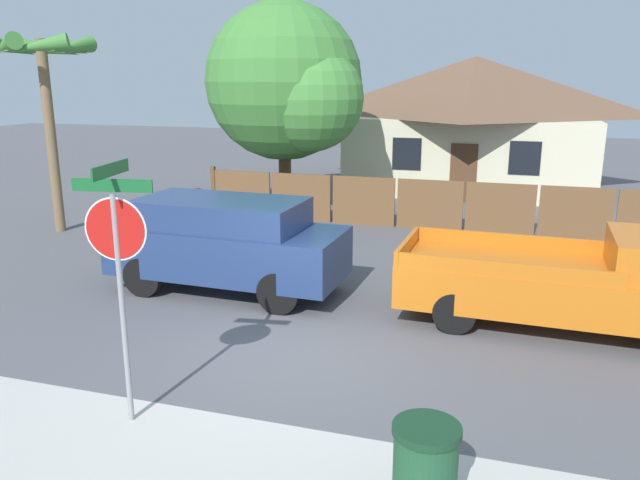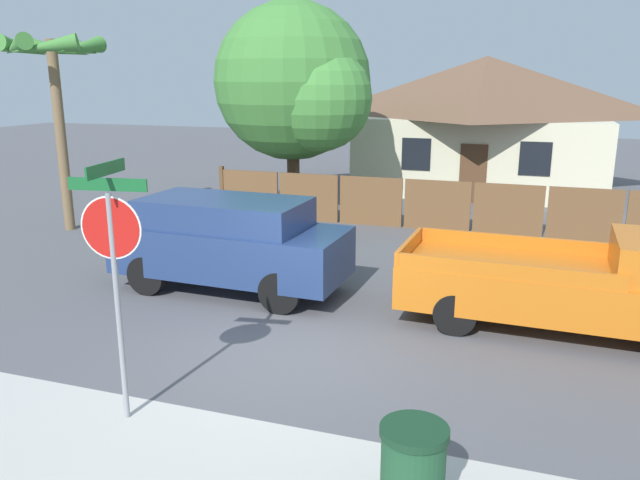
% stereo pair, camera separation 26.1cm
% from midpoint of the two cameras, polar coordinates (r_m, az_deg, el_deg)
% --- Properties ---
extents(ground_plane, '(80.00, 80.00, 0.00)m').
position_cam_midpoint_polar(ground_plane, '(9.94, -3.74, -10.18)').
color(ground_plane, '#56565B').
extents(wooden_fence, '(13.45, 0.12, 1.51)m').
position_cam_midpoint_polar(wooden_fence, '(17.71, 9.57, 3.19)').
color(wooden_fence, brown).
rests_on(wooden_fence, ground).
extents(house, '(9.37, 7.22, 4.93)m').
position_cam_midpoint_polar(house, '(25.00, 13.50, 10.59)').
color(house, beige).
rests_on(house, ground).
extents(oak_tree, '(5.07, 4.83, 6.46)m').
position_cam_midpoint_polar(oak_tree, '(19.69, -3.20, 13.95)').
color(oak_tree, brown).
rests_on(oak_tree, ground).
extents(palm_tree, '(2.59, 2.80, 5.24)m').
position_cam_midpoint_polar(palm_tree, '(18.50, -24.39, 14.42)').
color(palm_tree, brown).
rests_on(palm_tree, ground).
extents(red_suv, '(4.68, 2.03, 1.87)m').
position_cam_midpoint_polar(red_suv, '(12.48, -9.16, -0.14)').
color(red_suv, navy).
rests_on(red_suv, ground).
extents(orange_pickup, '(5.60, 2.20, 1.71)m').
position_cam_midpoint_polar(orange_pickup, '(11.35, 22.23, -3.57)').
color(orange_pickup, orange).
rests_on(orange_pickup, ground).
extents(stop_sign, '(0.96, 0.87, 3.23)m').
position_cam_midpoint_polar(stop_sign, '(7.69, -18.96, -0.94)').
color(stop_sign, gray).
rests_on(stop_sign, ground).
extents(trash_bin, '(0.67, 0.67, 0.98)m').
position_cam_midpoint_polar(trash_bin, '(6.47, 8.36, -20.14)').
color(trash_bin, '#1E4C2D').
rests_on(trash_bin, ground).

